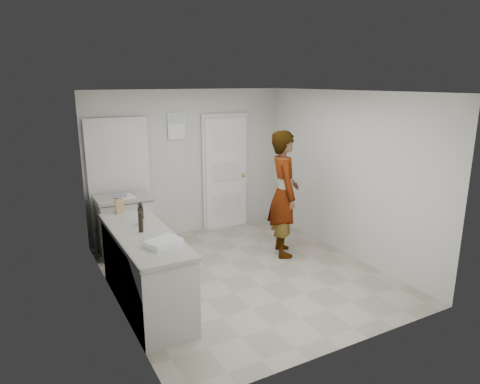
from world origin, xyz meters
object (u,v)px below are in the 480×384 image
person (284,194)px  baking_dish (164,243)px  spice_jar (143,222)px  oil_cruet_b (141,222)px  oil_cruet_a (141,214)px  cake_mix_box (119,206)px  egg_bowl (162,245)px

person → baking_dish: bearing=135.8°
spice_jar → baking_dish: size_ratio=0.17×
person → baking_dish: 2.49m
oil_cruet_b → oil_cruet_a: bearing=73.8°
oil_cruet_a → baking_dish: size_ratio=0.68×
spice_jar → oil_cruet_b: (-0.08, -0.23, 0.08)m
person → spice_jar: (-2.27, -0.29, -0.00)m
oil_cruet_a → spice_jar: bearing=-82.7°
cake_mix_box → spice_jar: bearing=-96.9°
oil_cruet_b → spice_jar: bearing=69.8°
baking_dish → egg_bowl: bearing=-127.5°
cake_mix_box → baking_dish: size_ratio=0.46×
oil_cruet_a → baking_dish: oil_cruet_a is taller
spice_jar → oil_cruet_a: 0.11m
oil_cruet_a → egg_bowl: (-0.02, -0.84, -0.11)m
spice_jar → baking_dish: 0.75m
person → egg_bowl: 2.54m
cake_mix_box → spice_jar: cake_mix_box is taller
person → spice_jar: size_ratio=26.61×
person → oil_cruet_a: person is taller
cake_mix_box → baking_dish: bearing=-102.6°
person → baking_dish: size_ratio=4.63×
baking_dish → egg_bowl: 0.05m
spice_jar → cake_mix_box: bearing=101.4°
spice_jar → egg_bowl: bearing=-91.6°
spice_jar → person: bearing=7.3°
baking_dish → person: bearing=24.8°
spice_jar → baking_dish: spice_jar is taller
baking_dish → spice_jar: bearing=90.8°
person → cake_mix_box: 2.42m
cake_mix_box → oil_cruet_b: (0.04, -0.86, 0.02)m
spice_jar → oil_cruet_a: oil_cruet_a is taller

